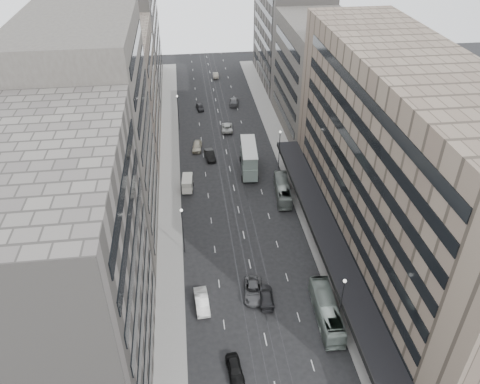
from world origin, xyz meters
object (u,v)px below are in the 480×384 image
bus_near (327,311)px  panel_van (187,183)px  double_decker (249,158)px  bus_far (283,190)px  sedan_2 (253,291)px  pedestrian (359,337)px  sedan_0 (235,369)px  sedan_1 (202,301)px

bus_near → panel_van: size_ratio=2.54×
double_decker → bus_far: bearing=-58.6°
panel_van → bus_near: bearing=-58.1°
bus_far → double_decker: 10.86m
bus_far → double_decker: size_ratio=0.98×
double_decker → sedan_2: (-4.06, -32.95, -2.24)m
panel_van → pedestrian: bearing=-57.3°
sedan_0 → sedan_2: sedan_2 is taller
bus_far → double_decker: bearing=-57.1°
sedan_1 → sedan_0: bearing=-77.0°
panel_van → double_decker: bearing=27.6°
sedan_2 → pedestrian: bearing=-32.0°
bus_far → sedan_0: bearing=75.9°
bus_far → sedan_1: bus_far is taller
sedan_2 → pedestrian: (11.88, -9.84, 0.38)m
sedan_1 → panel_van: bearing=88.3°
panel_van → pedestrian: 42.61m
sedan_2 → sedan_1: bearing=-163.2°
bus_near → double_decker: (-4.87, 38.41, 1.48)m
bus_far → sedan_2: bearing=75.0°
double_decker → sedan_0: 45.79m
sedan_1 → bus_far: bearing=53.0°
panel_van → sedan_1: bearing=-83.5°
double_decker → sedan_1: double_decker is taller
bus_near → double_decker: double_decker is taller
bus_near → sedan_1: bus_near is taller
sedan_1 → pedestrian: size_ratio=2.58×
bus_near → panel_van: bus_near is taller
double_decker → pedestrian: 43.54m
bus_near → pedestrian: bearing=126.5°
sedan_1 → sedan_2: (7.25, 1.17, -0.08)m
bus_far → panel_van: 17.68m
bus_near → sedan_2: (-8.93, 5.46, -0.75)m
bus_near → double_decker: size_ratio=1.05×
bus_near → double_decker: bearing=-80.2°
sedan_1 → pedestrian: 21.01m
sedan_2 → bus_far: bearing=76.8°
double_decker → sedan_1: bearing=-103.8°
bus_far → panel_van: size_ratio=2.37×
sedan_1 → pedestrian: bearing=-28.0°
sedan_1 → pedestrian: pedestrian is taller
bus_near → sedan_0: 14.54m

